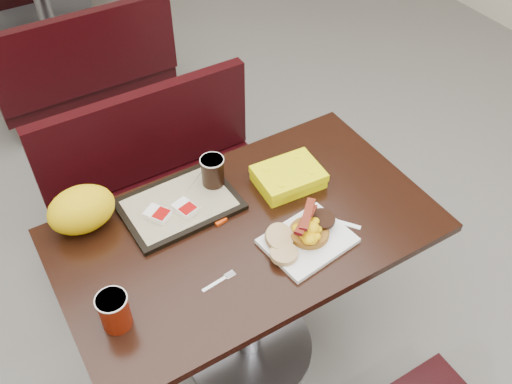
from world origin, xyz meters
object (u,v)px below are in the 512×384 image
tray (179,205)px  paper_bag (81,210)px  bench_near_n (168,184)px  hashbrown_sleeve_left (158,214)px  platter (308,241)px  knife (333,220)px  table_far (44,7)px  fork (214,284)px  pancake_stack (309,232)px  clamshell (288,177)px  hashbrown_sleeve_right (185,208)px  bench_far_s (79,59)px  coffee_cup_far (213,171)px  table_near (248,295)px  coffee_cup_near (115,311)px

tray → paper_bag: paper_bag is taller
bench_near_n → hashbrown_sleeve_left: size_ratio=12.89×
platter → knife: size_ratio=1.43×
table_far → fork: size_ratio=10.66×
bench_near_n → knife: size_ratio=5.50×
bench_near_n → tray: bearing=-105.7°
platter → tray: bearing=121.2°
bench_near_n → platter: 0.95m
pancake_stack → clamshell: 0.25m
hashbrown_sleeve_right → fork: bearing=-115.3°
bench_far_s → hashbrown_sleeve_right: 1.80m
fork → coffee_cup_far: 0.42m
table_near → knife: (0.25, -0.12, 0.38)m
hashbrown_sleeve_left → coffee_cup_far: bearing=-20.4°
hashbrown_sleeve_left → paper_bag: 0.23m
bench_near_n → hashbrown_sleeve_right: hashbrown_sleeve_right is taller
pancake_stack → clamshell: (0.08, 0.24, 0.00)m
pancake_stack → knife: bearing=9.3°
table_near → bench_far_s: table_near is taller
bench_far_s → bench_near_n: bearing=-90.0°
fork → clamshell: 0.48m
fork → coffee_cup_far: bearing=55.9°
table_near → hashbrown_sleeve_right: hashbrown_sleeve_right is taller
coffee_cup_far → pancake_stack: bearing=-67.8°
bench_far_s → paper_bag: size_ratio=4.71×
table_near → pancake_stack: pancake_stack is taller
table_far → fork: (-0.19, -2.74, 0.38)m
coffee_cup_near → fork: (0.29, -0.02, -0.06)m
knife → tray: (-0.40, 0.31, 0.01)m
fork → coffee_cup_far: (0.19, 0.36, 0.07)m
table_far → tray: bearing=-93.4°
table_far → clamshell: (0.23, -2.50, 0.40)m
coffee_cup_near → clamshell: bearing=17.3°
fork → knife: bearing=-3.4°
table_far → tray: (-0.14, -2.41, 0.38)m
coffee_cup_near → coffee_cup_far: (0.48, 0.34, 0.01)m
table_near → clamshell: size_ratio=5.46×
hashbrown_sleeve_left → platter: bearing=-74.3°
coffee_cup_far → clamshell: (0.23, -0.12, -0.04)m
coffee_cup_near → tray: bearing=42.9°
coffee_cup_far → clamshell: 0.26m
platter → clamshell: bearing=62.3°
fork → hashbrown_sleeve_right: (0.05, 0.30, 0.03)m
knife → paper_bag: 0.79m
table_near → paper_bag: 0.68m
knife → platter: bearing=-112.7°
table_far → coffee_cup_near: (-0.48, -2.72, 0.43)m
platter → pancake_stack: pancake_stack is taller
pancake_stack → hashbrown_sleeve_right: 0.41m
pancake_stack → coffee_cup_far: size_ratio=1.21×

